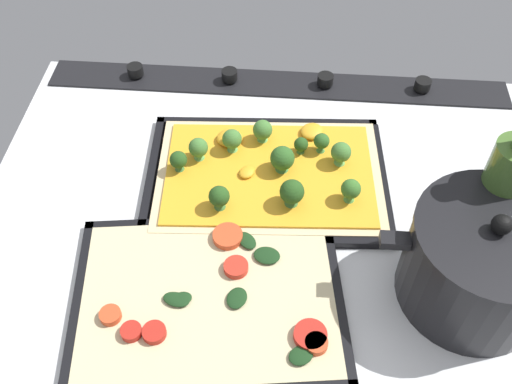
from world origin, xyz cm
name	(u,v)px	position (x,y,z in cm)	size (l,w,h in cm)	color
ground_plane	(266,220)	(0.00, 0.00, -1.50)	(84.49, 65.55, 3.00)	silver
stove_control_panel	(277,82)	(0.00, -29.27, 0.54)	(81.11, 7.00, 2.60)	black
baking_tray_front	(266,179)	(0.49, -6.57, 0.37)	(37.59, 27.09, 1.30)	black
broccoli_pizza	(267,171)	(0.34, -6.80, 1.90)	(35.05, 24.55, 5.74)	beige
baking_tray_back	(209,300)	(6.49, 14.96, 0.37)	(37.81, 30.35, 1.30)	black
veggie_pizza_back	(211,298)	(6.11, 14.96, 1.07)	(35.11, 27.66, 1.90)	#CBBC8F
cooking_pot	(481,263)	(-27.04, 10.81, 6.76)	(25.83, 19.00, 15.81)	black
oil_bottle	(497,197)	(-29.23, 3.12, 10.32)	(5.59, 5.59, 24.41)	#476B2D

